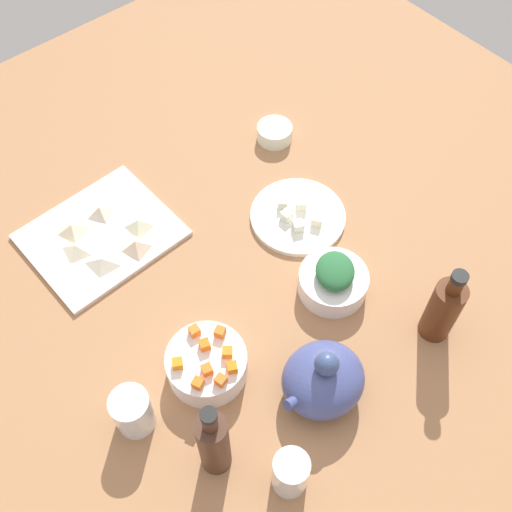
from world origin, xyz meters
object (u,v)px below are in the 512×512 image
object	(u,v)px
plate_tofu	(298,216)
bowl_carrots	(207,364)
teapot	(323,379)
bowl_small_side	(275,133)
drinking_glass_1	(290,473)
cutting_board	(101,235)
drinking_glass_0	(133,412)
bottle_0	(443,309)
bottle_1	(214,443)
bowl_greens	(333,282)

from	to	relation	value
plate_tofu	bowl_carrots	distance (cm)	40.95
plate_tofu	teapot	size ratio (longest dim) A/B	1.24
bowl_small_side	drinking_glass_1	size ratio (longest dim) A/B	0.85
cutting_board	drinking_glass_0	bearing A→B (deg)	66.18
cutting_board	bowl_small_side	bearing A→B (deg)	177.30
cutting_board	plate_tofu	world-z (taller)	plate_tofu
teapot	bottle_0	bearing A→B (deg)	168.66
cutting_board	bowl_carrots	xyz separation A→B (cm)	(1.59, 39.92, 2.50)
cutting_board	bottle_1	xyz separation A→B (cm)	(10.63, 54.12, 9.09)
drinking_glass_1	bowl_carrots	bearing A→B (deg)	-94.05
plate_tofu	bowl_small_side	bearing A→B (deg)	-119.19
plate_tofu	teapot	world-z (taller)	teapot
plate_tofu	drinking_glass_1	world-z (taller)	drinking_glass_1
cutting_board	drinking_glass_0	distance (cm)	43.20
drinking_glass_0	drinking_glass_1	xyz separation A→B (cm)	(-14.00, 25.64, 0.19)
bowl_small_side	drinking_glass_1	xyz separation A→B (cm)	(51.55, 62.69, 3.10)
bowl_carrots	teapot	bearing A→B (deg)	129.25
teapot	plate_tofu	bearing A→B (deg)	-126.36
bottle_0	drinking_glass_0	bearing A→B (deg)	-22.14
cutting_board	bowl_small_side	xyz separation A→B (cm)	(-48.19, 2.27, 1.41)
teapot	drinking_glass_0	xyz separation A→B (cm)	(29.40, -17.28, -0.51)
bowl_small_side	drinking_glass_0	distance (cm)	75.35
plate_tofu	bowl_greens	bearing A→B (deg)	68.74
teapot	cutting_board	bearing A→B (deg)	-77.99
teapot	bottle_1	distance (cm)	23.20
bowl_carrots	teapot	size ratio (longest dim) A/B	0.89
bowl_small_side	drinking_glass_0	size ratio (longest dim) A/B	0.88
plate_tofu	bowl_greens	xyz separation A→B (cm)	(7.05, 18.11, 1.92)
bowl_carrots	drinking_glass_0	distance (cm)	15.88
plate_tofu	drinking_glass_1	bearing A→B (deg)	46.11
bottle_1	drinking_glass_0	bearing A→B (deg)	-65.57
bowl_carrots	bowl_small_side	world-z (taller)	bowl_carrots
drinking_glass_0	bottle_0	bearing A→B (deg)	157.86
bottle_0	bowl_greens	bearing A→B (deg)	-65.88
cutting_board	bottle_1	size ratio (longest dim) A/B	1.30
drinking_glass_0	drinking_glass_1	world-z (taller)	drinking_glass_1
bowl_small_side	drinking_glass_1	distance (cm)	81.23
cutting_board	teapot	xyz separation A→B (cm)	(-12.04, 56.61, 4.84)
plate_tofu	drinking_glass_0	distance (cm)	55.73
cutting_board	bowl_small_side	distance (cm)	48.26
bottle_1	bowl_small_side	bearing A→B (deg)	-138.61
plate_tofu	drinking_glass_0	bearing A→B (deg)	16.01
bottle_1	drinking_glass_1	size ratio (longest dim) A/B	2.32
bottle_0	bowl_carrots	bearing A→B (deg)	-29.01
bowl_greens	bottle_0	world-z (taller)	bottle_0
bowl_small_side	teapot	world-z (taller)	teapot
bottle_0	bottle_1	distance (cm)	49.07
cutting_board	bowl_carrots	distance (cm)	40.03
bottle_1	bottle_0	bearing A→B (deg)	171.03
plate_tofu	bowl_small_side	world-z (taller)	bowl_small_side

